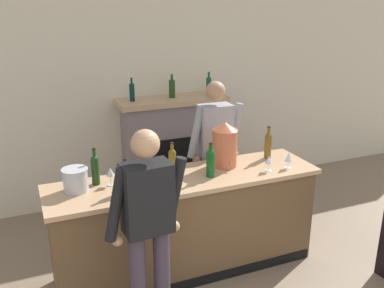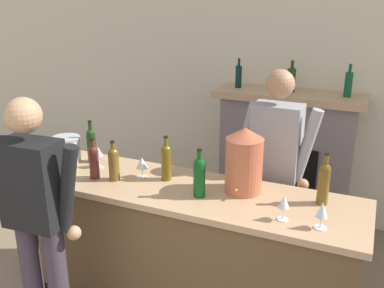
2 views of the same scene
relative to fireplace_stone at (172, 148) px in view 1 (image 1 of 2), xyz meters
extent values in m
cube|color=beige|center=(-0.55, 0.26, 0.66)|extent=(12.00, 0.07, 2.75)
cube|color=brown|center=(-0.45, -1.63, -0.23)|extent=(2.54, 0.61, 0.96)
cube|color=tan|center=(-0.45, -1.63, 0.27)|extent=(2.61, 0.68, 0.04)
cube|color=black|center=(-0.45, -1.94, -0.66)|extent=(2.49, 0.01, 0.10)
cube|color=gray|center=(0.00, 0.01, -0.05)|extent=(1.26, 0.44, 1.33)
cube|color=black|center=(0.00, -0.23, -0.23)|extent=(0.70, 0.02, 0.85)
cube|color=tan|center=(0.00, -0.01, 0.66)|extent=(1.42, 0.52, 0.07)
cylinder|color=#092B2A|center=(-0.52, -0.01, 0.80)|extent=(0.06, 0.06, 0.22)
cylinder|color=#092B2A|center=(-0.52, -0.01, 0.94)|extent=(0.03, 0.03, 0.07)
cylinder|color=#1C3F13|center=(0.00, -0.01, 0.80)|extent=(0.08, 0.08, 0.23)
cylinder|color=#1C3F13|center=(0.00, -0.01, 0.95)|extent=(0.03, 0.03, 0.08)
cylinder|color=#0E4D2D|center=(0.52, -0.01, 0.80)|extent=(0.07, 0.07, 0.22)
cylinder|color=#0E4D2D|center=(0.52, -0.01, 0.95)|extent=(0.03, 0.03, 0.07)
cylinder|color=#3A313E|center=(-0.94, -2.33, -0.24)|extent=(0.13, 0.13, 0.94)
cylinder|color=#3A313E|center=(-1.14, -2.35, -0.24)|extent=(0.13, 0.13, 0.94)
cube|color=black|center=(-1.04, -2.34, 0.50)|extent=(0.37, 0.24, 0.54)
cylinder|color=black|center=(-0.81, -2.30, 0.49)|extent=(0.20, 0.08, 0.57)
sphere|color=tan|center=(-0.81, -2.28, 0.19)|extent=(0.09, 0.09, 0.09)
cylinder|color=black|center=(-1.27, -2.34, 0.49)|extent=(0.20, 0.08, 0.57)
sphere|color=tan|center=(-1.27, -2.32, 0.19)|extent=(0.09, 0.09, 0.09)
sphere|color=tan|center=(-1.04, -2.34, 0.92)|extent=(0.21, 0.21, 0.21)
cylinder|color=#2C1C28|center=(0.02, -1.05, -0.24)|extent=(0.13, 0.13, 0.95)
cube|color=black|center=(0.02, -1.12, -0.68)|extent=(0.11, 0.24, 0.07)
cylinder|color=#2C1C28|center=(0.22, -1.05, -0.24)|extent=(0.13, 0.13, 0.95)
cube|color=black|center=(0.22, -1.12, -0.68)|extent=(0.11, 0.24, 0.07)
cube|color=#9698A1|center=(0.12, -1.05, 0.52)|extent=(0.37, 0.23, 0.58)
cylinder|color=#9698A1|center=(-0.11, -1.06, 0.53)|extent=(0.20, 0.08, 0.57)
sphere|color=tan|center=(-0.11, -1.08, 0.23)|extent=(0.09, 0.09, 0.09)
cylinder|color=#9698A1|center=(0.35, -1.08, 0.53)|extent=(0.20, 0.08, 0.57)
sphere|color=tan|center=(0.35, -1.10, 0.23)|extent=(0.09, 0.09, 0.09)
sphere|color=tan|center=(0.12, -1.05, 0.96)|extent=(0.21, 0.21, 0.21)
cylinder|color=#C06141|center=(0.01, -1.51, 0.48)|extent=(0.25, 0.25, 0.38)
cone|color=#C06141|center=(0.01, -1.51, 0.71)|extent=(0.26, 0.26, 0.08)
cylinder|color=#B29333|center=(0.01, -1.65, 0.36)|extent=(0.02, 0.04, 0.02)
cylinder|color=silver|center=(-1.45, -1.54, 0.39)|extent=(0.21, 0.21, 0.20)
cylinder|color=silver|center=(-1.45, -1.54, 0.50)|extent=(0.23, 0.23, 0.01)
cylinder|color=brown|center=(-0.55, -1.54, 0.41)|extent=(0.07, 0.07, 0.23)
sphere|color=brown|center=(-0.55, -1.54, 0.53)|extent=(0.07, 0.07, 0.07)
cylinder|color=brown|center=(-0.55, -1.54, 0.57)|extent=(0.03, 0.03, 0.09)
cylinder|color=black|center=(-0.55, -1.54, 0.62)|extent=(0.03, 0.03, 0.01)
cylinder|color=#0E4D19|center=(-0.23, -1.70, 0.41)|extent=(0.08, 0.08, 0.23)
sphere|color=#0E4D19|center=(-0.23, -1.70, 0.53)|extent=(0.08, 0.08, 0.08)
cylinder|color=#0E4D19|center=(-0.23, -1.70, 0.57)|extent=(0.03, 0.03, 0.09)
cylinder|color=black|center=(-0.23, -1.70, 0.62)|extent=(0.04, 0.04, 0.01)
cylinder|color=#1C3C16|center=(-1.26, -1.47, 0.41)|extent=(0.07, 0.07, 0.24)
sphere|color=#1C3C16|center=(-1.26, -1.47, 0.53)|extent=(0.07, 0.07, 0.07)
cylinder|color=#1C3C16|center=(-1.26, -1.47, 0.58)|extent=(0.03, 0.03, 0.09)
cylinder|color=black|center=(-1.26, -1.47, 0.63)|extent=(0.03, 0.03, 0.01)
cylinder|color=brown|center=(0.53, -1.48, 0.42)|extent=(0.07, 0.07, 0.24)
sphere|color=brown|center=(0.53, -1.48, 0.54)|extent=(0.07, 0.07, 0.07)
cylinder|color=brown|center=(0.53, -1.48, 0.58)|extent=(0.03, 0.03, 0.09)
cylinder|color=black|center=(0.53, -1.48, 0.64)|extent=(0.03, 0.03, 0.01)
cylinder|color=#5A251F|center=(-1.05, -1.73, 0.40)|extent=(0.07, 0.07, 0.21)
sphere|color=#5A251F|center=(-1.05, -1.73, 0.51)|extent=(0.07, 0.07, 0.07)
cylinder|color=#5A251F|center=(-1.05, -1.73, 0.55)|extent=(0.03, 0.03, 0.08)
cylinder|color=black|center=(-1.05, -1.73, 0.60)|extent=(0.03, 0.03, 0.01)
cylinder|color=brown|center=(-0.90, -1.70, 0.40)|extent=(0.08, 0.08, 0.21)
sphere|color=brown|center=(-0.90, -1.70, 0.50)|extent=(0.07, 0.07, 0.07)
cylinder|color=brown|center=(-0.90, -1.70, 0.54)|extent=(0.03, 0.03, 0.08)
cylinder|color=black|center=(-0.90, -1.70, 0.59)|extent=(0.03, 0.03, 0.01)
cylinder|color=silver|center=(0.57, -1.80, 0.30)|extent=(0.07, 0.07, 0.01)
cylinder|color=silver|center=(0.57, -1.80, 0.33)|extent=(0.01, 0.01, 0.07)
cone|color=silver|center=(0.57, -1.80, 0.41)|extent=(0.07, 0.07, 0.09)
cylinder|color=silver|center=(-0.74, -1.57, 0.30)|extent=(0.07, 0.07, 0.01)
cylinder|color=silver|center=(-0.74, -1.57, 0.33)|extent=(0.01, 0.01, 0.07)
cone|color=silver|center=(-0.74, -1.57, 0.41)|extent=(0.09, 0.09, 0.08)
cylinder|color=silver|center=(0.35, -1.79, 0.30)|extent=(0.07, 0.07, 0.01)
cylinder|color=silver|center=(0.35, -1.79, 0.34)|extent=(0.01, 0.01, 0.08)
cone|color=silver|center=(0.35, -1.79, 0.42)|extent=(0.07, 0.07, 0.08)
cylinder|color=silver|center=(-1.14, -1.55, 0.30)|extent=(0.07, 0.07, 0.01)
cylinder|color=silver|center=(-1.14, -1.55, 0.34)|extent=(0.01, 0.01, 0.09)
cone|color=silver|center=(-1.14, -1.55, 0.43)|extent=(0.07, 0.07, 0.08)
camera|label=1|loc=(-1.82, -5.08, 1.88)|focal=40.00mm
camera|label=2|loc=(0.77, -4.08, 1.56)|focal=40.00mm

